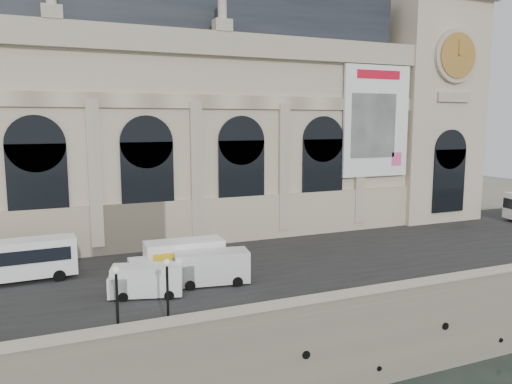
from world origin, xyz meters
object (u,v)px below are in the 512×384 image
Objects in this scene: lamp_right at (168,295)px; van_c at (207,268)px; lamp_left at (117,304)px; box_truck at (179,259)px; van_b at (143,281)px.

van_c is at bearing 56.35° from lamp_right.
lamp_left is 3.15m from lamp_right.
van_c is at bearing 43.99° from lamp_left.
lamp_left reaches higher than van_c.
box_truck is 1.72× the size of lamp_left.
van_b is 5.03m from box_truck.
lamp_right is (-3.28, -9.97, 0.69)m from box_truck.
lamp_left is at bearing -111.47° from van_b.
van_b is 5.32m from van_c.
van_c is 3.10m from box_truck.
lamp_left is (-7.99, -7.71, 0.88)m from van_c.
box_truck is (-1.59, 2.65, 0.19)m from van_c.
van_b is at bearing 68.53° from lamp_left.
van_b is 7.53m from lamp_left.
van_c is 1.40× the size of lamp_left.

